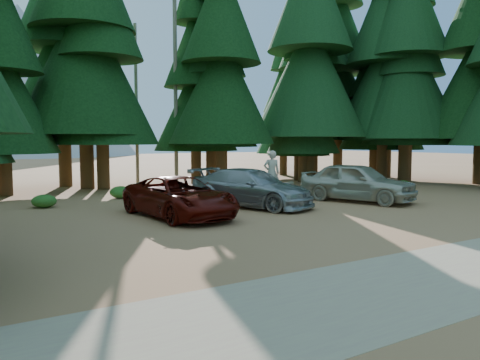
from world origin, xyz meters
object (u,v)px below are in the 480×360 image
(log_mid, at_px, (199,189))
(log_left, at_px, (199,192))
(silver_minivan_right, at_px, (357,182))
(log_right, at_px, (276,187))
(silver_minivan_center, at_px, (251,188))
(frisbee_player, at_px, (272,173))
(red_pickup, at_px, (179,197))

(log_mid, bearing_deg, log_left, -110.82)
(silver_minivan_right, bearing_deg, log_right, 69.81)
(silver_minivan_right, relative_size, log_right, 1.16)
(silver_minivan_center, distance_m, silver_minivan_right, 5.25)
(silver_minivan_center, bearing_deg, frisbee_player, -13.02)
(red_pickup, bearing_deg, log_left, 51.89)
(silver_minivan_center, xyz_separation_m, log_left, (-0.15, 4.67, -0.64))
(silver_minivan_right, distance_m, log_right, 6.43)
(log_left, relative_size, log_right, 1.05)
(silver_minivan_right, height_order, log_right, silver_minivan_right)
(frisbee_player, distance_m, log_mid, 6.29)
(log_left, relative_size, log_mid, 1.30)
(red_pickup, height_order, silver_minivan_center, silver_minivan_center)
(silver_minivan_center, height_order, log_right, silver_minivan_center)
(frisbee_player, height_order, log_right, frisbee_player)
(log_mid, bearing_deg, silver_minivan_center, -90.85)
(log_left, bearing_deg, frisbee_player, -98.38)
(log_right, bearing_deg, silver_minivan_center, -161.87)
(red_pickup, height_order, frisbee_player, frisbee_player)
(silver_minivan_center, bearing_deg, log_right, 22.28)
(frisbee_player, xyz_separation_m, log_right, (3.88, 5.07, -1.25))
(log_mid, xyz_separation_m, log_right, (4.41, -1.08, -0.01))
(silver_minivan_right, bearing_deg, log_mid, 100.25)
(red_pickup, bearing_deg, silver_minivan_center, 7.56)
(silver_minivan_center, distance_m, log_left, 4.71)
(red_pickup, height_order, silver_minivan_right, silver_minivan_right)
(silver_minivan_center, xyz_separation_m, log_right, (5.10, 5.30, -0.66))
(silver_minivan_right, xyz_separation_m, frisbee_player, (-3.91, 1.32, 0.49))
(frisbee_player, relative_size, log_right, 0.43)
(frisbee_player, height_order, log_left, frisbee_player)
(red_pickup, relative_size, log_right, 1.18)
(silver_minivan_center, height_order, frisbee_player, frisbee_player)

